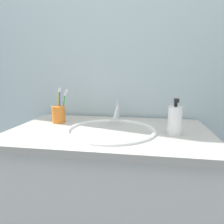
{
  "coord_description": "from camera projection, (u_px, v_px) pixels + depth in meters",
  "views": [
    {
      "loc": [
        0.18,
        -0.99,
        1.13
      ],
      "look_at": [
        0.01,
        0.01,
        0.94
      ],
      "focal_mm": 32.59,
      "sensor_mm": 36.0,
      "label": 1
    }
  ],
  "objects": [
    {
      "name": "toothbrush_green",
      "position": [
        64.0,
        104.0,
        1.2
      ],
      "size": [
        0.03,
        0.05,
        0.17
      ],
      "color": "green",
      "rests_on": "toothbrush_cup"
    },
    {
      "name": "vanity_counter",
      "position": [
        109.0,
        204.0,
        1.11
      ],
      "size": [
        1.0,
        0.62,
        0.85
      ],
      "color": "silver",
      "rests_on": "ground"
    },
    {
      "name": "toothbrush_blue",
      "position": [
        60.0,
        102.0,
        1.19
      ],
      "size": [
        0.01,
        0.04,
        0.19
      ],
      "color": "blue",
      "rests_on": "toothbrush_cup"
    },
    {
      "name": "tiled_wall_back",
      "position": [
        119.0,
        62.0,
        1.31
      ],
      "size": [
        2.2,
        0.04,
        2.4
      ],
      "primitive_type": "cube",
      "color": "silver",
      "rests_on": "ground"
    },
    {
      "name": "soap_dispenser",
      "position": [
        175.0,
        120.0,
        0.94
      ],
      "size": [
        0.06,
        0.06,
        0.17
      ],
      "color": "white",
      "rests_on": "vanity_counter"
    },
    {
      "name": "faucet",
      "position": [
        117.0,
        112.0,
        1.2
      ],
      "size": [
        0.02,
        0.17,
        0.12
      ],
      "color": "silver",
      "rests_on": "sink_basin"
    },
    {
      "name": "toothbrush_white",
      "position": [
        65.0,
        103.0,
        1.21
      ],
      "size": [
        0.03,
        0.06,
        0.19
      ],
      "color": "white",
      "rests_on": "toothbrush_cup"
    },
    {
      "name": "toothbrush_cup",
      "position": [
        59.0,
        114.0,
        1.18
      ],
      "size": [
        0.07,
        0.07,
        0.1
      ],
      "primitive_type": "cylinder",
      "color": "orange",
      "rests_on": "vanity_counter"
    },
    {
      "name": "sink_basin",
      "position": [
        111.0,
        138.0,
        1.02
      ],
      "size": [
        0.45,
        0.45,
        0.11
      ],
      "color": "white",
      "rests_on": "vanity_counter"
    },
    {
      "name": "toothbrush_yellow",
      "position": [
        59.0,
        102.0,
        1.21
      ],
      "size": [
        0.02,
        0.06,
        0.19
      ],
      "color": "yellow",
      "rests_on": "toothbrush_cup"
    }
  ]
}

